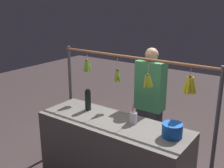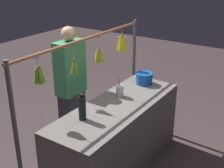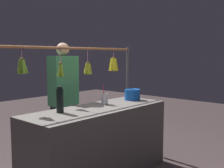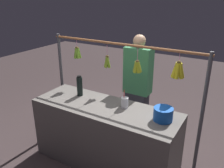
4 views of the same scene
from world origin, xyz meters
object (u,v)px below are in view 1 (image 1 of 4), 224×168
object	(u,v)px
drink_cup	(133,118)
vendor_person	(150,107)
water_bottle	(88,100)
blue_bucket	(172,130)

from	to	relation	value
drink_cup	vendor_person	bearing A→B (deg)	-78.45
vendor_person	drink_cup	bearing A→B (deg)	101.55
water_bottle	blue_bucket	size ratio (longest dim) A/B	1.32
blue_bucket	drink_cup	world-z (taller)	drink_cup
blue_bucket	water_bottle	bearing A→B (deg)	-2.86
water_bottle	drink_cup	world-z (taller)	water_bottle
drink_cup	water_bottle	bearing A→B (deg)	-0.66
water_bottle	drink_cup	distance (m)	0.69
drink_cup	vendor_person	size ratio (longest dim) A/B	0.14
water_bottle	vendor_person	size ratio (longest dim) A/B	0.17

